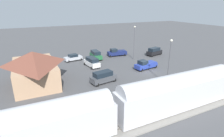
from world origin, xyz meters
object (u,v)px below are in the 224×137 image
(pickup_navy, at_px, (117,52))
(suv_green, at_px, (96,55))
(passenger_train, at_px, (21,132))
(suv_black, at_px, (154,51))
(suv_white, at_px, (92,62))
(pedestrian_on_platform, at_px, (177,84))
(station_building, at_px, (34,67))
(light_pole_near_platform, at_px, (170,57))
(light_pole_lot_center, at_px, (134,39))
(pedestrian_waiting_far, at_px, (209,75))
(pickup_blue, at_px, (146,65))
(suv_charcoal, at_px, (103,77))
(sedan_silver, at_px, (73,57))

(pickup_navy, xyz_separation_m, suv_green, (-0.23, 6.46, 0.12))
(passenger_train, height_order, suv_black, passenger_train)
(pickup_navy, bearing_deg, suv_white, 121.49)
(pedestrian_on_platform, xyz_separation_m, suv_black, (20.06, -11.21, -0.13))
(suv_green, bearing_deg, station_building, 122.91)
(pedestrian_on_platform, height_order, light_pole_near_platform, light_pole_near_platform)
(station_building, bearing_deg, suv_green, -57.09)
(suv_black, relative_size, suv_green, 1.05)
(suv_white, relative_size, light_pole_lot_center, 0.58)
(station_building, relative_size, light_pole_near_platform, 1.52)
(pickup_navy, bearing_deg, pedestrian_waiting_far, -163.38)
(pedestrian_waiting_far, height_order, suv_white, suv_white)
(suv_white, relative_size, pickup_navy, 0.91)
(suv_white, bearing_deg, passenger_train, 146.18)
(passenger_train, xyz_separation_m, pickup_navy, (28.44, -24.75, -1.83))
(pedestrian_waiting_far, distance_m, suv_black, 19.96)
(passenger_train, relative_size, suv_white, 11.15)
(pedestrian_on_platform, xyz_separation_m, pickup_blue, (11.43, -1.90, -0.25))
(pedestrian_on_platform, xyz_separation_m, suv_charcoal, (8.58, 9.77, -0.13))
(pedestrian_on_platform, relative_size, suv_green, 0.34)
(suv_black, bearing_deg, sedan_silver, 77.62)
(pedestrian_waiting_far, distance_m, suv_green, 27.31)
(pickup_blue, bearing_deg, pickup_navy, 3.11)
(station_building, bearing_deg, light_pole_near_platform, -117.83)
(suv_black, bearing_deg, suv_white, 95.09)
(suv_charcoal, xyz_separation_m, pickup_navy, (15.65, -10.98, -0.12))
(suv_charcoal, relative_size, pickup_blue, 0.92)
(pedestrian_on_platform, distance_m, suv_charcoal, 13.00)
(passenger_train, height_order, pedestrian_waiting_far, passenger_train)
(pedestrian_on_platform, height_order, pickup_blue, pickup_blue)
(passenger_train, relative_size, light_pole_lot_center, 6.50)
(sedan_silver, bearing_deg, light_pole_near_platform, -153.12)
(suv_black, xyz_separation_m, suv_green, (3.93, 16.47, 0.00))
(light_pole_near_platform, bearing_deg, pickup_blue, -11.00)
(pedestrian_on_platform, bearing_deg, light_pole_near_platform, -4.05)
(station_building, bearing_deg, suv_white, -70.20)
(pickup_navy, bearing_deg, pedestrian_on_platform, 177.15)
(passenger_train, bearing_deg, suv_charcoal, -47.10)
(suv_charcoal, height_order, suv_black, same)
(passenger_train, xyz_separation_m, suv_charcoal, (12.80, -13.77, -1.71))
(pedestrian_waiting_far, relative_size, light_pole_lot_center, 0.20)
(passenger_train, bearing_deg, sedan_silver, -22.97)
(sedan_silver, bearing_deg, passenger_train, 157.03)
(suv_black, distance_m, suv_green, 16.93)
(pickup_navy, bearing_deg, suv_black, -112.60)
(suv_black, xyz_separation_m, suv_white, (-1.75, 19.66, 0.00))
(light_pole_lot_center, bearing_deg, pickup_navy, 26.44)
(suv_charcoal, relative_size, pickup_navy, 0.92)
(pedestrian_waiting_far, distance_m, light_pole_lot_center, 19.91)
(station_building, height_order, pedestrian_on_platform, station_building)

